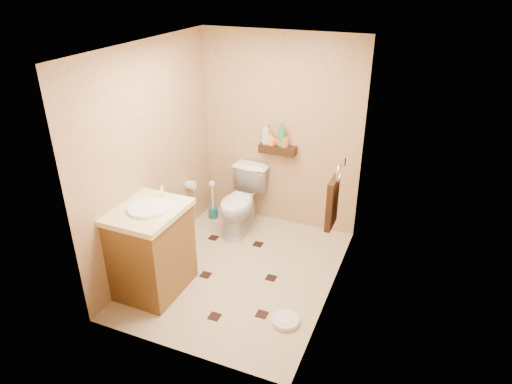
% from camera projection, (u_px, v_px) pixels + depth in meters
% --- Properties ---
extents(ground, '(2.50, 2.50, 0.00)m').
position_uv_depth(ground, '(240.00, 272.00, 5.03)').
color(ground, '#C6AB91').
rests_on(ground, ground).
extents(wall_back, '(2.00, 0.04, 2.40)m').
position_uv_depth(wall_back, '(280.00, 133.00, 5.53)').
color(wall_back, tan).
rests_on(wall_back, ground).
extents(wall_front, '(2.00, 0.04, 2.40)m').
position_uv_depth(wall_front, '(170.00, 235.00, 3.46)').
color(wall_front, tan).
rests_on(wall_front, ground).
extents(wall_left, '(0.04, 2.50, 2.40)m').
position_uv_depth(wall_left, '(152.00, 158.00, 4.83)').
color(wall_left, tan).
rests_on(wall_left, ground).
extents(wall_right, '(0.04, 2.50, 2.40)m').
position_uv_depth(wall_right, '(338.00, 190.00, 4.15)').
color(wall_right, tan).
rests_on(wall_right, ground).
extents(ceiling, '(2.00, 2.50, 0.02)m').
position_uv_depth(ceiling, '(235.00, 46.00, 3.95)').
color(ceiling, white).
rests_on(ceiling, wall_back).
extents(wall_shelf, '(0.46, 0.14, 0.10)m').
position_uv_depth(wall_shelf, '(278.00, 150.00, 5.54)').
color(wall_shelf, '#341E0E').
rests_on(wall_shelf, wall_back).
extents(floor_accents, '(1.17, 1.44, 0.01)m').
position_uv_depth(floor_accents, '(237.00, 275.00, 4.98)').
color(floor_accents, black).
rests_on(floor_accents, ground).
extents(toilet, '(0.45, 0.78, 0.79)m').
position_uv_depth(toilet, '(241.00, 202.00, 5.66)').
color(toilet, white).
rests_on(toilet, ground).
extents(vanity, '(0.64, 0.78, 1.08)m').
position_uv_depth(vanity, '(152.00, 249.00, 4.58)').
color(vanity, brown).
rests_on(vanity, ground).
extents(bathroom_scale, '(0.31, 0.31, 0.05)m').
position_uv_depth(bathroom_scale, '(285.00, 321.00, 4.30)').
color(bathroom_scale, white).
rests_on(bathroom_scale, ground).
extents(toilet_brush, '(0.12, 0.12, 0.54)m').
position_uv_depth(toilet_brush, '(213.00, 205.00, 6.03)').
color(toilet_brush, '#175C58').
rests_on(toilet_brush, ground).
extents(towel_ring, '(0.12, 0.30, 0.76)m').
position_uv_depth(towel_ring, '(333.00, 201.00, 4.50)').
color(towel_ring, silver).
rests_on(towel_ring, wall_right).
extents(toilet_paper, '(0.12, 0.11, 0.12)m').
position_uv_depth(toilet_paper, '(191.00, 185.00, 5.62)').
color(toilet_paper, white).
rests_on(toilet_paper, wall_left).
extents(bottle_a, '(0.11, 0.11, 0.27)m').
position_uv_depth(bottle_a, '(266.00, 133.00, 5.51)').
color(bottle_a, beige).
rests_on(bottle_a, wall_shelf).
extents(bottle_b, '(0.10, 0.09, 0.15)m').
position_uv_depth(bottle_b, '(271.00, 139.00, 5.52)').
color(bottle_b, yellow).
rests_on(bottle_b, wall_shelf).
extents(bottle_c, '(0.15, 0.15, 0.14)m').
position_uv_depth(bottle_c, '(278.00, 140.00, 5.49)').
color(bottle_c, red).
rests_on(bottle_c, wall_shelf).
extents(bottle_d, '(0.13, 0.13, 0.29)m').
position_uv_depth(bottle_d, '(282.00, 135.00, 5.44)').
color(bottle_d, '#2C8543').
rests_on(bottle_d, wall_shelf).
extents(bottle_e, '(0.11, 0.11, 0.17)m').
position_uv_depth(bottle_e, '(284.00, 140.00, 5.45)').
color(bottle_e, '#FF8954').
rests_on(bottle_e, wall_shelf).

